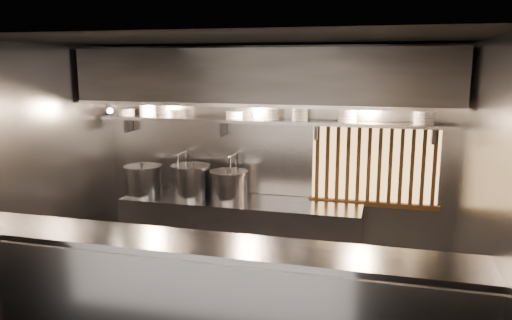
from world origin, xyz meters
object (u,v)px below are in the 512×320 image
at_px(stock_pot_mid, 191,181).
at_px(stock_pot_right, 229,185).
at_px(heat_lamp, 109,106).
at_px(stock_pot_left, 143,180).
at_px(pendant_bulb, 257,115).

relative_size(stock_pot_mid, stock_pot_right, 0.99).
relative_size(heat_lamp, stock_pot_left, 0.59).
bearing_deg(heat_lamp, stock_pot_left, 37.27).
relative_size(stock_pot_left, stock_pot_right, 0.99).
bearing_deg(pendant_bulb, stock_pot_left, -175.47).
bearing_deg(heat_lamp, stock_pot_right, 11.41).
bearing_deg(pendant_bulb, stock_pot_right, -170.68).
bearing_deg(pendant_bulb, stock_pot_mid, -176.58).
relative_size(heat_lamp, pendant_bulb, 1.87).
height_order(heat_lamp, stock_pot_right, heat_lamp).
height_order(stock_pot_mid, stock_pot_right, stock_pot_mid).
distance_m(stock_pot_left, stock_pot_right, 1.15).
xyz_separation_m(heat_lamp, stock_pot_mid, (0.94, 0.30, -0.96)).
xyz_separation_m(stock_pot_left, stock_pot_mid, (0.64, 0.07, 0.01)).
distance_m(heat_lamp, stock_pot_mid, 1.38).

